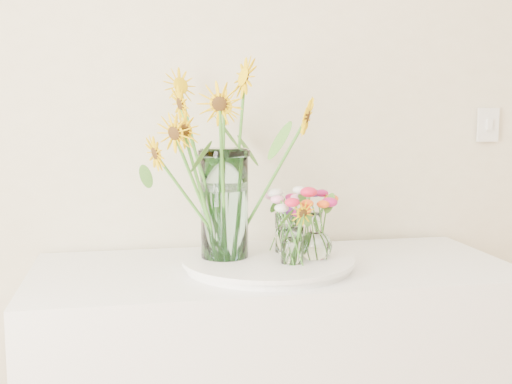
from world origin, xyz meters
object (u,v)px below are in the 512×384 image
at_px(tray, 268,264).
at_px(mason_jar, 224,204).
at_px(small_vase_a, 292,246).
at_px(small_vase_b, 316,236).
at_px(small_vase_c, 287,233).

relative_size(tray, mason_jar, 1.47).
relative_size(small_vase_a, small_vase_b, 0.78).
height_order(small_vase_b, small_vase_c, small_vase_b).
xyz_separation_m(mason_jar, small_vase_c, (0.19, 0.03, -0.10)).
bearing_deg(small_vase_a, small_vase_b, 27.71).
relative_size(mason_jar, small_vase_a, 2.95).
distance_m(small_vase_a, small_vase_c, 0.14).
distance_m(small_vase_b, small_vase_c, 0.12).
bearing_deg(mason_jar, small_vase_a, -32.61).
height_order(tray, small_vase_c, small_vase_c).
xyz_separation_m(mason_jar, small_vase_a, (0.17, -0.11, -0.11)).
bearing_deg(mason_jar, tray, -18.90).
bearing_deg(tray, small_vase_b, -11.43).
xyz_separation_m(small_vase_a, small_vase_b, (0.08, 0.04, 0.02)).
bearing_deg(small_vase_c, mason_jar, -171.06).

